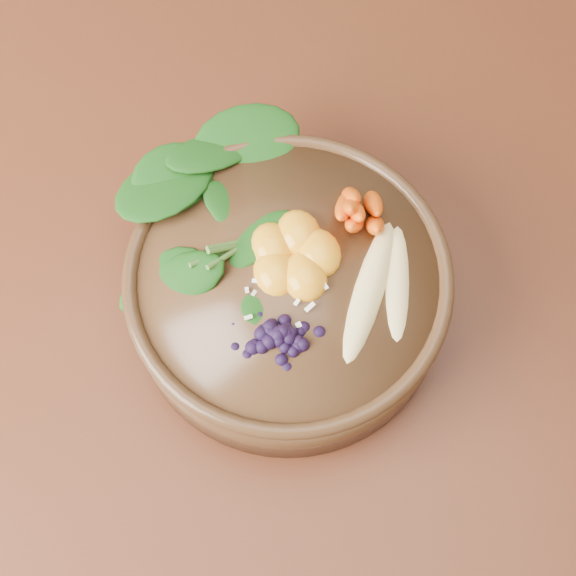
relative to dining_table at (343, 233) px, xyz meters
The scene contains 9 objects.
ground 0.66m from the dining_table, ahead, with size 4.00×4.00×0.00m, color #381E0F.
dining_table is the anchor object (origin of this frame).
stoneware_bowl 0.20m from the dining_table, 130.71° to the right, with size 0.31×0.31×0.08m, color #462E1B.
kale_heap 0.23m from the dining_table, 162.76° to the right, with size 0.20×0.18×0.05m, color #164C11, non-canonical shape.
carrot_cluster 0.23m from the dining_table, 101.57° to the right, with size 0.06×0.06×0.09m, color #F9580D, non-canonical shape.
banana_halves 0.24m from the dining_table, 95.93° to the right, with size 0.12×0.16×0.03m.
mandarin_cluster 0.23m from the dining_table, 132.11° to the right, with size 0.09×0.10×0.03m, color orange, non-canonical shape.
blueberry_pile 0.29m from the dining_table, 125.14° to the right, with size 0.14×0.11×0.04m, color black, non-canonical shape.
coconut_flakes 0.25m from the dining_table, 128.06° to the right, with size 0.10×0.08×0.01m, color white, non-canonical shape.
Camera 1 is at (-0.18, -0.42, 1.52)m, focal length 50.00 mm.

